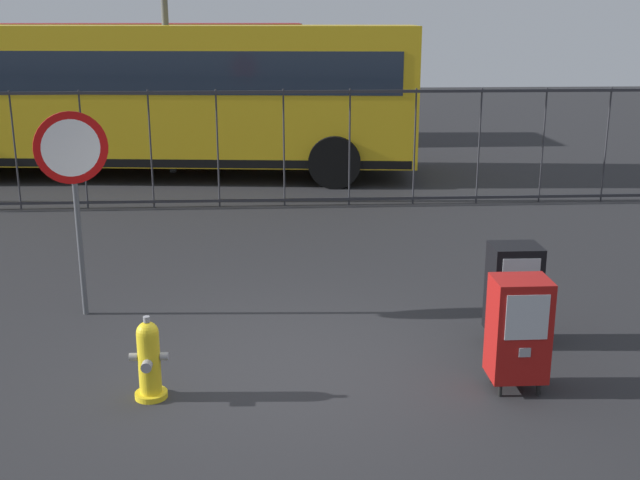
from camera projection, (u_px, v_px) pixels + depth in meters
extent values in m
plane|color=#262628|center=(295.00, 368.00, 7.36)|extent=(60.00, 60.00, 0.00)
cylinder|color=yellow|center=(151.00, 395.00, 6.79)|extent=(0.28, 0.28, 0.05)
cylinder|color=yellow|center=(149.00, 363.00, 6.71)|extent=(0.19, 0.19, 0.55)
sphere|color=yellow|center=(147.00, 333.00, 6.63)|extent=(0.19, 0.19, 0.19)
cylinder|color=gray|center=(147.00, 319.00, 6.60)|extent=(0.06, 0.06, 0.05)
cylinder|color=gray|center=(147.00, 366.00, 6.57)|extent=(0.09, 0.08, 0.09)
cylinder|color=gray|center=(133.00, 357.00, 6.69)|extent=(0.07, 0.07, 0.07)
cylinder|color=gray|center=(164.00, 356.00, 6.70)|extent=(0.07, 0.07, 0.07)
cylinder|color=black|center=(497.00, 343.00, 7.78)|extent=(0.04, 0.04, 0.12)
cylinder|color=black|center=(531.00, 342.00, 7.80)|extent=(0.04, 0.04, 0.12)
cylinder|color=black|center=(490.00, 332.00, 8.05)|extent=(0.04, 0.04, 0.12)
cylinder|color=black|center=(522.00, 331.00, 8.07)|extent=(0.04, 0.04, 0.12)
cube|color=black|center=(513.00, 289.00, 7.78)|extent=(0.48, 0.40, 0.90)
cube|color=#B2B7BF|center=(521.00, 278.00, 7.53)|extent=(0.36, 0.01, 0.40)
cube|color=gray|center=(519.00, 309.00, 7.62)|extent=(0.10, 0.02, 0.08)
cylinder|color=black|center=(500.00, 390.00, 6.80)|extent=(0.04, 0.04, 0.12)
cylinder|color=black|center=(538.00, 389.00, 6.82)|extent=(0.04, 0.04, 0.12)
cylinder|color=black|center=(491.00, 376.00, 7.07)|extent=(0.04, 0.04, 0.12)
cylinder|color=black|center=(528.00, 375.00, 7.09)|extent=(0.04, 0.04, 0.12)
cube|color=#9E1411|center=(518.00, 328.00, 6.80)|extent=(0.48, 0.40, 0.90)
cube|color=#B2B7BF|center=(527.00, 318.00, 6.56)|extent=(0.36, 0.01, 0.40)
cube|color=gray|center=(525.00, 352.00, 6.64)|extent=(0.10, 0.02, 0.08)
cylinder|color=#4C4F54|center=(78.00, 217.00, 8.40)|extent=(0.06, 0.06, 2.20)
cylinder|color=red|center=(71.00, 148.00, 8.18)|extent=(0.71, 0.31, 0.76)
cylinder|color=white|center=(71.00, 148.00, 8.17)|extent=(0.56, 0.23, 0.60)
cube|color=#2D2D33|center=(283.00, 92.00, 13.18)|extent=(18.00, 0.04, 0.05)
cube|color=#2D2D33|center=(285.00, 200.00, 13.68)|extent=(18.00, 0.04, 0.05)
cylinder|color=#2D2D33|center=(15.00, 151.00, 13.18)|extent=(0.03, 0.03, 2.00)
cylinder|color=#2D2D33|center=(83.00, 150.00, 13.25)|extent=(0.03, 0.03, 2.00)
cylinder|color=#2D2D33|center=(151.00, 150.00, 13.31)|extent=(0.03, 0.03, 2.00)
cylinder|color=#2D2D33|center=(218.00, 149.00, 13.37)|extent=(0.03, 0.03, 2.00)
cylinder|color=#2D2D33|center=(284.00, 148.00, 13.44)|extent=(0.03, 0.03, 2.00)
cylinder|color=#2D2D33|center=(350.00, 148.00, 13.50)|extent=(0.03, 0.03, 2.00)
cylinder|color=#2D2D33|center=(415.00, 147.00, 13.56)|extent=(0.03, 0.03, 2.00)
cylinder|color=#2D2D33|center=(479.00, 146.00, 13.62)|extent=(0.03, 0.03, 2.00)
cylinder|color=#2D2D33|center=(543.00, 146.00, 13.69)|extent=(0.03, 0.03, 2.00)
cylinder|color=#2D2D33|center=(606.00, 145.00, 13.75)|extent=(0.03, 0.03, 2.00)
cube|color=gold|center=(155.00, 93.00, 15.99)|extent=(10.70, 3.52, 2.65)
cube|color=#1E2838|center=(154.00, 69.00, 15.86)|extent=(10.07, 3.48, 0.80)
cube|color=black|center=(159.00, 153.00, 16.32)|extent=(10.49, 3.51, 0.16)
cylinder|color=black|center=(334.00, 162.00, 14.97)|extent=(1.02, 0.38, 1.00)
cylinder|color=black|center=(337.00, 142.00, 17.37)|extent=(1.02, 0.38, 1.00)
cylinder|color=black|center=(9.00, 140.00, 17.65)|extent=(1.02, 0.38, 1.00)
cube|color=red|center=(97.00, 77.00, 20.34)|extent=(10.51, 2.56, 2.65)
cube|color=#1E2838|center=(96.00, 58.00, 20.21)|extent=(9.88, 2.57, 0.80)
cube|color=black|center=(101.00, 124.00, 20.67)|extent=(10.30, 2.57, 0.16)
cylinder|color=black|center=(240.00, 127.00, 19.69)|extent=(1.00, 0.29, 1.00)
cylinder|color=black|center=(243.00, 115.00, 22.09)|extent=(1.00, 0.29, 1.00)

